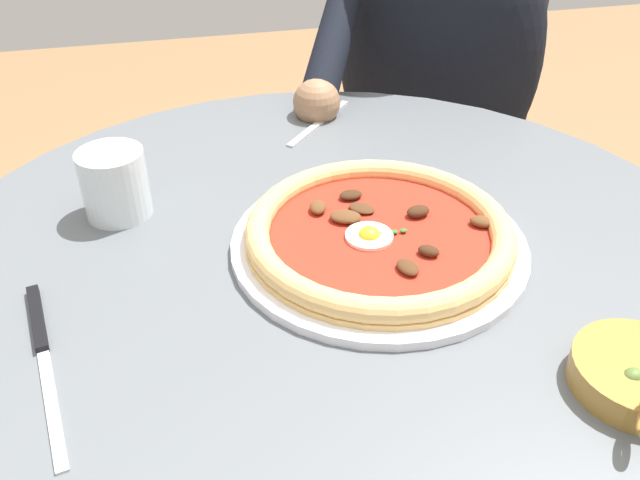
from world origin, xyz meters
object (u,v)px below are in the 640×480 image
steak_knife (41,341)px  diner_person (427,156)px  water_glass (115,187)px  cafe_chair_diner (441,121)px  pizza_on_plate (379,235)px  fork_utensil (319,123)px  dining_table (330,381)px  olive_pan (639,375)px

steak_knife → diner_person: (0.62, 0.61, -0.21)m
water_glass → cafe_chair_diner: cafe_chair_diner is taller
water_glass → diner_person: diner_person is taller
pizza_on_plate → diner_person: diner_person is taller
pizza_on_plate → fork_utensil: (0.01, 0.31, -0.02)m
dining_table → olive_pan: size_ratio=7.35×
dining_table → steak_knife: bearing=-167.3°
pizza_on_plate → water_glass: water_glass is taller
dining_table → fork_utensil: (0.06, 0.32, 0.19)m
water_glass → steak_knife: water_glass is taller
dining_table → water_glass: (-0.22, 0.14, 0.22)m
olive_pan → pizza_on_plate: bearing=121.8°
diner_person → cafe_chair_diner: diner_person is taller
water_glass → cafe_chair_diner: 0.85m
pizza_on_plate → steak_knife: size_ratio=1.40×
cafe_chair_diner → diner_person: bearing=-122.3°
water_glass → fork_utensil: size_ratio=0.59×
diner_person → olive_pan: bearing=-99.7°
pizza_on_plate → steak_knife: pizza_on_plate is taller
dining_table → water_glass: 0.34m
diner_person → pizza_on_plate: bearing=-117.5°
steak_knife → fork_utensil: 0.52m
water_glass → steak_knife: 0.22m
dining_table → cafe_chair_diner: bearing=58.4°
dining_table → steak_knife: size_ratio=3.98×
fork_utensil → cafe_chair_diner: size_ratio=0.15×
pizza_on_plate → fork_utensil: pizza_on_plate is taller
pizza_on_plate → water_glass: size_ratio=4.00×
steak_knife → fork_utensil: bearing=48.1°
diner_person → water_glass: bearing=-143.7°
diner_person → fork_utensil: bearing=-140.4°
fork_utensil → steak_knife: bearing=-131.9°
diner_person → cafe_chair_diner: 0.14m
dining_table → steak_knife: (-0.28, -0.06, 0.19)m
steak_knife → diner_person: 0.89m
olive_pan → cafe_chair_diner: 0.94m
pizza_on_plate → olive_pan: olive_pan is taller
dining_table → pizza_on_plate: size_ratio=2.85×
olive_pan → fork_utensil: (-0.14, 0.55, -0.01)m
water_glass → cafe_chair_diner: (0.63, 0.53, -0.22)m
dining_table → fork_utensil: bearing=78.9°
water_glass → steak_knife: size_ratio=0.35×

